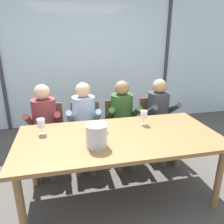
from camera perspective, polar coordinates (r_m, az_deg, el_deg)
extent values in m
plane|color=#4C4742|center=(3.58, -2.34, -10.67)|extent=(14.00, 14.00, 0.00)
cube|color=silver|center=(4.51, -5.90, 13.01)|extent=(7.36, 0.03, 2.60)
cube|color=#38383D|center=(4.59, -27.22, 11.14)|extent=(0.06, 0.06, 2.60)
cube|color=#38383D|center=(4.97, 13.95, 13.14)|extent=(0.06, 0.06, 2.60)
cube|color=#386633|center=(8.23, -9.15, 13.34)|extent=(13.36, 2.40, 1.92)
cube|color=olive|center=(2.36, 1.89, -6.65)|extent=(2.16, 1.03, 0.04)
cylinder|color=olive|center=(2.21, -22.58, -22.49)|extent=(0.07, 0.07, 0.74)
cylinder|color=olive|center=(2.65, 26.09, -15.38)|extent=(0.07, 0.07, 0.74)
cylinder|color=olive|center=(2.88, -20.05, -11.52)|extent=(0.07, 0.07, 0.74)
cylinder|color=olive|center=(3.23, 17.05, -7.70)|extent=(0.07, 0.07, 0.74)
cube|color=brown|center=(3.21, -16.02, -6.30)|extent=(0.45, 0.45, 0.03)
cube|color=brown|center=(3.31, -16.34, -1.36)|extent=(0.42, 0.05, 0.42)
cylinder|color=brown|center=(3.16, -19.18, -11.73)|extent=(0.04, 0.04, 0.43)
cylinder|color=brown|center=(3.15, -12.16, -11.21)|extent=(0.04, 0.04, 0.43)
cylinder|color=brown|center=(3.50, -18.78, -8.57)|extent=(0.04, 0.04, 0.43)
cylinder|color=brown|center=(3.48, -12.49, -8.09)|extent=(0.04, 0.04, 0.43)
cube|color=brown|center=(3.19, -6.64, -5.78)|extent=(0.46, 0.46, 0.03)
cube|color=brown|center=(3.29, -7.02, -0.81)|extent=(0.42, 0.05, 0.42)
cylinder|color=brown|center=(3.13, -9.77, -11.22)|extent=(0.04, 0.04, 0.43)
cylinder|color=brown|center=(3.15, -2.72, -10.74)|extent=(0.04, 0.04, 0.43)
cylinder|color=brown|center=(3.46, -9.88, -8.05)|extent=(0.04, 0.04, 0.43)
cylinder|color=brown|center=(3.48, -3.56, -7.64)|extent=(0.04, 0.04, 0.43)
cube|color=brown|center=(3.28, 2.62, -5.01)|extent=(0.45, 0.45, 0.03)
cube|color=brown|center=(3.37, 1.70, -0.20)|extent=(0.42, 0.05, 0.42)
cylinder|color=brown|center=(3.17, 0.21, -10.48)|extent=(0.04, 0.04, 0.43)
cylinder|color=brown|center=(3.27, 6.76, -9.59)|extent=(0.04, 0.04, 0.43)
cylinder|color=brown|center=(3.49, -1.35, -7.47)|extent=(0.04, 0.04, 0.43)
cylinder|color=brown|center=(3.59, 4.61, -6.77)|extent=(0.04, 0.04, 0.43)
cube|color=brown|center=(3.45, 11.34, -4.11)|extent=(0.46, 0.46, 0.03)
cube|color=brown|center=(3.54, 10.44, 0.46)|extent=(0.42, 0.06, 0.42)
cylinder|color=brown|center=(3.32, 9.16, -9.24)|extent=(0.04, 0.04, 0.43)
cylinder|color=brown|center=(3.46, 15.20, -8.50)|extent=(0.04, 0.04, 0.43)
cylinder|color=brown|center=(3.64, 7.24, -6.45)|extent=(0.04, 0.04, 0.43)
cylinder|color=brown|center=(3.77, 12.80, -5.90)|extent=(0.04, 0.04, 0.43)
cylinder|color=brown|center=(3.12, -17.17, -1.37)|extent=(0.33, 0.33, 0.52)
sphere|color=#DBAD89|center=(3.02, -17.83, 4.94)|extent=(0.21, 0.21, 0.21)
cube|color=#47423D|center=(3.05, -18.76, -7.36)|extent=(0.15, 0.40, 0.13)
cube|color=#47423D|center=(3.03, -15.37, -7.21)|extent=(0.15, 0.40, 0.13)
cylinder|color=#47423D|center=(2.99, -18.74, -13.29)|extent=(0.10, 0.10, 0.45)
cylinder|color=#47423D|center=(2.97, -15.22, -13.18)|extent=(0.10, 0.10, 0.45)
cylinder|color=brown|center=(3.03, -21.01, -1.90)|extent=(0.09, 0.33, 0.26)
cylinder|color=brown|center=(2.98, -13.83, -1.50)|extent=(0.09, 0.33, 0.26)
cylinder|color=#9EB2D1|center=(3.12, -7.33, -0.65)|extent=(0.35, 0.35, 0.52)
sphere|color=#DBAD89|center=(3.01, -7.62, 5.69)|extent=(0.21, 0.21, 0.21)
cube|color=#47423D|center=(3.03, -8.80, -6.63)|extent=(0.17, 0.41, 0.13)
cube|color=#47423D|center=(3.03, -5.38, -6.49)|extent=(0.17, 0.41, 0.13)
cylinder|color=#47423D|center=(2.98, -8.61, -12.58)|extent=(0.10, 0.10, 0.45)
cylinder|color=#47423D|center=(2.98, -5.06, -12.43)|extent=(0.10, 0.10, 0.45)
cylinder|color=#9EB2D1|center=(3.00, -10.96, -1.12)|extent=(0.11, 0.33, 0.26)
cylinder|color=#9EB2D1|center=(3.00, -3.70, -0.81)|extent=(0.11, 0.33, 0.26)
cylinder|color=#2D5123|center=(3.21, 2.53, 0.09)|extent=(0.34, 0.34, 0.52)
sphere|color=#936B4C|center=(3.11, 2.63, 6.27)|extent=(0.21, 0.21, 0.21)
cube|color=#47423D|center=(3.11, 1.59, -5.74)|extent=(0.15, 0.41, 0.13)
cube|color=#47423D|center=(3.15, 4.83, -5.49)|extent=(0.15, 0.41, 0.13)
cylinder|color=#47423D|center=(3.05, 2.28, -11.51)|extent=(0.10, 0.10, 0.45)
cylinder|color=#47423D|center=(3.09, 5.62, -11.18)|extent=(0.10, 0.10, 0.45)
cylinder|color=#2D5123|center=(3.06, -0.49, -0.38)|extent=(0.10, 0.33, 0.26)
cylinder|color=#2D5123|center=(3.13, 6.39, 0.01)|extent=(0.10, 0.33, 0.26)
cylinder|color=#38383D|center=(3.40, 11.90, 0.79)|extent=(0.35, 0.35, 0.52)
sphere|color=tan|center=(3.31, 12.32, 6.63)|extent=(0.21, 0.21, 0.21)
cube|color=#47423D|center=(3.29, 11.91, -4.72)|extent=(0.16, 0.41, 0.13)
cube|color=#47423D|center=(3.38, 14.59, -4.29)|extent=(0.16, 0.41, 0.13)
cylinder|color=#47423D|center=(3.24, 13.35, -10.05)|extent=(0.10, 0.10, 0.45)
cylinder|color=#47423D|center=(3.33, 16.05, -9.46)|extent=(0.10, 0.10, 0.45)
cylinder|color=#38383D|center=(3.20, 10.01, 0.26)|extent=(0.11, 0.33, 0.26)
cylinder|color=#38383D|center=(3.39, 15.72, 0.89)|extent=(0.11, 0.33, 0.26)
cylinder|color=#B7B7BC|center=(2.10, -4.07, -6.19)|extent=(0.21, 0.21, 0.22)
torus|color=silver|center=(2.06, -4.14, -3.40)|extent=(0.21, 0.21, 0.01)
cylinder|color=silver|center=(2.42, -2.64, -4.83)|extent=(0.13, 0.13, 0.05)
cylinder|color=silver|center=(2.67, 8.17, -3.17)|extent=(0.07, 0.07, 0.00)
cylinder|color=silver|center=(2.65, 8.21, -2.39)|extent=(0.01, 0.01, 0.07)
cylinder|color=silver|center=(2.62, 8.30, -0.66)|extent=(0.08, 0.08, 0.09)
cylinder|color=#E0D184|center=(2.63, 8.27, -1.20)|extent=(0.07, 0.07, 0.04)
cylinder|color=silver|center=(2.51, -17.77, -5.41)|extent=(0.07, 0.07, 0.00)
cylinder|color=silver|center=(2.50, -17.86, -4.58)|extent=(0.01, 0.01, 0.07)
cylinder|color=silver|center=(2.47, -18.06, -2.78)|extent=(0.08, 0.08, 0.09)
cylinder|color=maroon|center=(2.48, -18.00, -3.35)|extent=(0.07, 0.07, 0.04)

